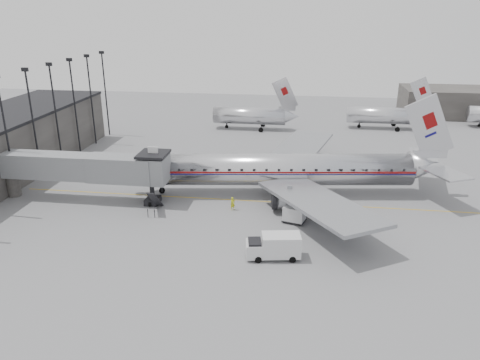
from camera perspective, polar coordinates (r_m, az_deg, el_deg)
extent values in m
plane|color=slate|center=(52.99, -2.13, -4.92)|extent=(160.00, 160.00, 0.00)
cube|color=#3A3734|center=(114.87, 26.58, 8.44)|extent=(30.00, 12.00, 6.00)
cube|color=gold|center=(58.03, 1.81, -2.57)|extent=(60.00, 0.15, 0.01)
cube|color=slate|center=(61.99, -22.05, 1.65)|extent=(12.00, 2.80, 3.00)
cube|color=slate|center=(58.09, -14.30, 1.34)|extent=(8.00, 3.00, 3.10)
cube|color=slate|center=(57.08, -10.42, 1.31)|extent=(3.20, 3.60, 3.20)
cube|color=black|center=(56.50, -10.55, 3.13)|extent=(3.40, 3.80, 0.30)
cube|color=white|center=(56.36, -10.58, 3.61)|extent=(1.20, 0.15, 0.80)
cylinder|color=black|center=(57.82, -10.65, -1.52)|extent=(0.56, 0.56, 2.80)
cube|color=black|center=(58.22, -10.58, -2.48)|extent=(1.60, 2.20, 0.70)
cylinder|color=black|center=(57.37, -10.88, -2.91)|extent=(0.30, 0.60, 0.60)
cylinder|color=black|center=(59.11, -10.28, -2.16)|extent=(0.30, 0.60, 0.60)
cylinder|color=#3A3734|center=(65.75, -25.89, -0.58)|extent=(1.60, 1.60, 2.80)
cube|color=black|center=(55.44, -10.30, -2.37)|extent=(0.90, 3.20, 2.90)
cylinder|color=black|center=(64.35, -26.53, 4.62)|extent=(0.24, 0.24, 15.00)
cylinder|color=black|center=(69.22, -23.84, 6.02)|extent=(0.24, 0.24, 15.00)
cube|color=black|center=(67.97, -24.76, 12.14)|extent=(0.90, 0.25, 0.50)
cylinder|color=black|center=(74.25, -21.51, 7.22)|extent=(0.24, 0.24, 15.00)
cube|color=black|center=(73.08, -22.28, 12.94)|extent=(0.90, 0.25, 0.50)
cylinder|color=black|center=(79.41, -19.46, 8.26)|extent=(0.24, 0.24, 15.00)
cube|color=black|center=(78.33, -20.12, 13.62)|extent=(0.90, 0.25, 0.50)
cylinder|color=black|center=(84.69, -17.65, 9.16)|extent=(0.24, 0.24, 15.00)
cube|color=black|center=(83.67, -18.22, 14.19)|extent=(0.90, 0.25, 0.50)
cylinder|color=black|center=(90.05, -16.06, 9.95)|extent=(0.24, 0.24, 15.00)
cube|color=black|center=(89.10, -16.54, 14.69)|extent=(0.90, 0.25, 0.50)
cylinder|color=silver|center=(91.97, 1.15, 7.82)|extent=(14.00, 3.20, 3.20)
cube|color=silver|center=(90.58, 5.51, 10.37)|extent=(5.17, 0.26, 6.52)
cylinder|color=black|center=(93.07, -1.63, 6.64)|extent=(0.24, 0.24, 1.00)
cylinder|color=silver|center=(96.52, 17.09, 7.53)|extent=(14.00, 3.20, 3.20)
cube|color=silver|center=(97.04, 21.38, 9.76)|extent=(5.17, 0.26, 6.52)
cylinder|color=black|center=(96.36, 14.31, 6.49)|extent=(0.24, 0.24, 1.00)
cylinder|color=black|center=(105.60, 27.20, 6.05)|extent=(0.24, 0.24, 1.00)
cylinder|color=silver|center=(59.44, 5.04, 1.30)|extent=(32.99, 8.38, 4.04)
cone|color=silver|center=(60.64, -12.18, 1.30)|extent=(3.78, 4.44, 4.04)
cone|color=silver|center=(63.53, 21.77, 1.57)|extent=(4.84, 4.39, 3.84)
cube|color=maroon|center=(59.35, 5.05, 1.55)|extent=(32.99, 8.43, 0.20)
cube|color=#0E0A58|center=(59.43, 5.04, 1.32)|extent=(32.99, 8.43, 0.11)
cube|color=silver|center=(62.10, 22.09, 5.95)|extent=(6.68, 1.22, 8.39)
cube|color=gray|center=(69.18, 7.10, 3.70)|extent=(10.67, 18.44, 1.30)
cube|color=gray|center=(50.86, 9.58, -2.69)|extent=(14.28, 18.01, 1.30)
cylinder|color=gray|center=(65.38, 5.08, 1.53)|extent=(3.98, 2.77, 2.29)
cylinder|color=gray|center=(54.81, 6.02, -2.32)|extent=(3.98, 2.77, 2.29)
cylinder|color=black|center=(60.99, -9.50, -0.97)|extent=(0.22, 0.22, 1.42)
cylinder|color=black|center=(63.16, 6.74, -0.01)|extent=(0.28, 0.28, 1.53)
cylinder|color=black|center=(63.26, 6.73, -0.24)|extent=(1.13, 0.52, 1.09)
cylinder|color=black|center=(57.91, 7.34, -1.97)|extent=(0.28, 0.28, 1.53)
cylinder|color=black|center=(58.02, 7.32, -2.22)|extent=(1.13, 0.52, 1.09)
cube|color=silver|center=(45.03, 5.03, -7.90)|extent=(3.91, 2.58, 2.12)
cube|color=silver|center=(45.02, 1.79, -8.42)|extent=(1.91, 2.15, 1.41)
cube|color=black|center=(44.73, 1.80, -7.74)|extent=(1.47, 1.89, 0.61)
cylinder|color=black|center=(44.56, 2.24, -9.69)|extent=(0.68, 0.35, 0.65)
cylinder|color=black|center=(46.13, 2.10, -8.56)|extent=(0.68, 0.35, 0.65)
cylinder|color=black|center=(44.87, 6.42, -9.58)|extent=(0.68, 0.35, 0.65)
cylinder|color=black|center=(46.44, 6.12, -8.47)|extent=(0.68, 0.35, 0.65)
cube|color=black|center=(52.81, 14.63, -4.64)|extent=(2.18, 1.85, 1.31)
cube|color=black|center=(53.10, 14.56, -5.33)|extent=(2.29, 1.97, 0.11)
cylinder|color=black|center=(52.71, 13.65, -5.50)|extent=(0.30, 0.18, 0.28)
cylinder|color=black|center=(52.53, 15.26, -5.74)|extent=(0.30, 0.18, 0.28)
cylinder|color=black|center=(53.72, 13.87, -5.01)|extent=(0.30, 0.18, 0.28)
cylinder|color=black|center=(53.55, 15.45, -5.25)|extent=(0.30, 0.18, 0.28)
cube|color=silver|center=(52.41, 6.64, -4.05)|extent=(2.65, 2.27, 1.58)
cube|color=black|center=(52.77, 6.61, -4.89)|extent=(2.79, 2.42, 0.14)
cylinder|color=black|center=(52.46, 5.43, -5.07)|extent=(0.36, 0.23, 0.34)
cylinder|color=black|center=(51.97, 7.32, -5.41)|extent=(0.36, 0.23, 0.34)
cylinder|color=black|center=(53.63, 5.92, -4.50)|extent=(0.36, 0.23, 0.34)
cylinder|color=black|center=(53.14, 7.76, -4.82)|extent=(0.36, 0.23, 0.34)
imported|color=#BABF16|center=(55.25, -0.90, -2.89)|extent=(0.70, 0.65, 1.60)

